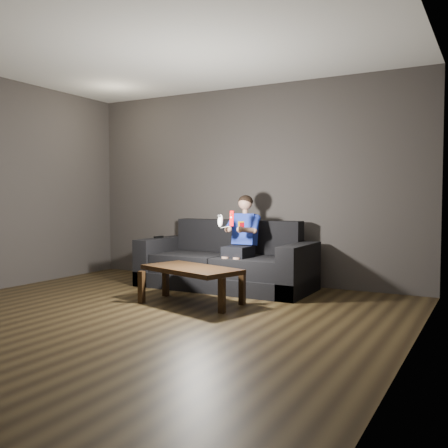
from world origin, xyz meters
The scene contains 10 objects.
floor centered at (0.00, 0.00, 0.00)m, with size 5.00×5.00×0.00m, color black.
back_wall centered at (0.00, 2.50, 1.35)m, with size 5.00×0.04×2.70m, color #3E3936.
right_wall centered at (2.50, 0.00, 1.35)m, with size 0.04×5.00×2.70m, color #3E3936.
ceiling centered at (0.00, 0.00, 2.70)m, with size 5.00×5.00×0.02m, color silver.
sofa centered at (-0.01, 1.91, 0.28)m, with size 2.25×0.97×0.87m.
child centered at (0.24, 1.84, 0.72)m, with size 0.44×0.54×1.09m.
wii_remote_red centered at (0.33, 1.42, 0.92)m, with size 0.06×0.08×0.19m.
nunchuk_white centered at (0.17, 1.43, 0.90)m, with size 0.09×0.11×0.16m.
wii_remote_black centered at (-1.03, 1.82, 0.63)m, with size 0.06×0.16×0.03m.
coffee_table centered at (0.13, 0.84, 0.35)m, with size 1.23×0.86×0.41m.
Camera 1 is at (3.05, -3.76, 1.17)m, focal length 40.00 mm.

